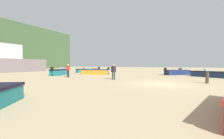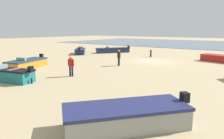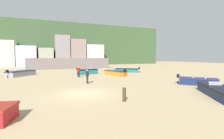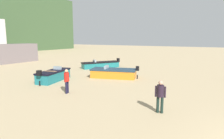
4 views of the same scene
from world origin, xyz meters
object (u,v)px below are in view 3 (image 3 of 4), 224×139
(boat_orange_6, at_px, (116,73))
(beach_walker_foreground, at_px, (87,75))
(boat_teal_7, at_px, (88,72))
(beach_walker_distant, at_px, (79,71))
(boat_grey_0, at_px, (21,73))
(mooring_post_near_water, at_px, (124,95))
(boat_teal_3, at_px, (127,70))
(boat_navy_4, at_px, (198,81))
(boat_navy_1, at_px, (220,92))

(boat_orange_6, xyz_separation_m, beach_walker_foreground, (-6.27, -6.34, 0.53))
(boat_teal_7, relative_size, beach_walker_distant, 2.45)
(boat_grey_0, bearing_deg, boat_teal_7, 32.66)
(mooring_post_near_water, xyz_separation_m, beach_walker_foreground, (-0.56, 8.39, 0.48))
(boat_teal_3, bearing_deg, boat_grey_0, 120.08)
(mooring_post_near_water, height_order, beach_walker_distant, beach_walker_distant)
(boat_orange_6, bearing_deg, beach_walker_distant, 162.72)
(boat_navy_4, relative_size, mooring_post_near_water, 4.05)
(boat_teal_3, distance_m, boat_navy_4, 16.27)
(boat_teal_7, height_order, mooring_post_near_water, boat_teal_7)
(boat_teal_3, xyz_separation_m, beach_walker_foreground, (-10.64, -10.81, 0.56))
(boat_navy_4, relative_size, beach_walker_foreground, 2.35)
(boat_grey_0, height_order, boat_navy_1, boat_grey_0)
(mooring_post_near_water, distance_m, beach_walker_distant, 14.74)
(boat_grey_0, distance_m, boat_teal_3, 18.77)
(boat_teal_3, bearing_deg, beach_walker_distant, 144.60)
(boat_navy_1, distance_m, beach_walker_foreground, 12.75)
(boat_teal_7, bearing_deg, boat_grey_0, -111.40)
(boat_navy_1, bearing_deg, boat_teal_3, 115.61)
(boat_teal_7, bearing_deg, boat_navy_4, 13.79)
(boat_navy_1, xyz_separation_m, beach_walker_distant, (-7.85, 16.24, 0.57))
(boat_grey_0, bearing_deg, boat_navy_4, -2.13)
(beach_walker_foreground, bearing_deg, boat_navy_1, -151.70)
(mooring_post_near_water, bearing_deg, boat_orange_6, 68.84)
(boat_orange_6, height_order, mooring_post_near_water, boat_orange_6)
(boat_orange_6, bearing_deg, boat_teal_3, 28.28)
(mooring_post_near_water, relative_size, beach_walker_distant, 0.58)
(boat_teal_7, bearing_deg, boat_navy_1, 0.68)
(boat_navy_1, distance_m, boat_teal_3, 20.87)
(boat_navy_4, xyz_separation_m, beach_walker_distant, (-10.78, 11.79, 0.55))
(boat_navy_1, bearing_deg, boat_orange_6, 128.96)
(boat_teal_7, bearing_deg, mooring_post_near_water, -20.73)
(mooring_post_near_water, bearing_deg, boat_navy_1, -11.43)
(boat_orange_6, bearing_deg, boat_grey_0, 143.80)
(boat_navy_1, relative_size, beach_walker_distant, 3.32)
(boat_teal_7, xyz_separation_m, mooring_post_near_water, (-1.86, -18.46, 0.01))
(boat_teal_3, bearing_deg, boat_navy_1, -155.72)
(boat_teal_3, height_order, boat_teal_7, boat_teal_7)
(mooring_post_near_water, distance_m, beach_walker_foreground, 8.42)
(boat_grey_0, xyz_separation_m, beach_walker_foreground, (8.13, -11.26, 0.51))
(boat_teal_7, bearing_deg, boat_orange_6, 30.89)
(boat_teal_7, relative_size, mooring_post_near_water, 4.22)
(boat_teal_3, height_order, boat_orange_6, boat_orange_6)
(boat_navy_1, bearing_deg, beach_walker_distant, 148.61)
(beach_walker_distant, bearing_deg, mooring_post_near_water, 73.66)
(mooring_post_near_water, relative_size, beach_walker_foreground, 0.58)
(boat_teal_7, distance_m, beach_walker_distant, 4.39)
(boat_grey_0, xyz_separation_m, boat_teal_7, (10.56, -1.19, 0.03))
(boat_orange_6, relative_size, mooring_post_near_water, 4.79)
(boat_navy_1, xyz_separation_m, boat_teal_7, (-5.59, 19.97, 0.08))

